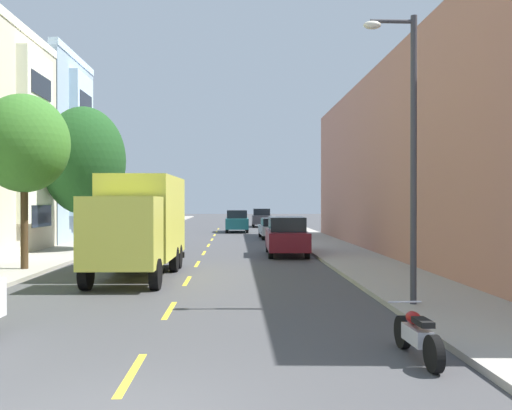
# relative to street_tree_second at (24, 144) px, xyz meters

# --- Properties ---
(ground_plane) EXTENTS (160.00, 160.00, 0.00)m
(ground_plane) POSITION_rel_street_tree_second_xyz_m (6.40, 15.51, -4.90)
(ground_plane) COLOR #424244
(sidewalk_left) EXTENTS (3.20, 120.00, 0.14)m
(sidewalk_left) POSITION_rel_street_tree_second_xyz_m (-0.70, 13.51, -4.83)
(sidewalk_left) COLOR #A39E93
(sidewalk_left) RESTS_ON ground_plane
(sidewalk_right) EXTENTS (3.20, 120.00, 0.14)m
(sidewalk_right) POSITION_rel_street_tree_second_xyz_m (13.50, 13.51, -4.83)
(sidewalk_right) COLOR #A39E93
(sidewalk_right) RESTS_ON ground_plane
(lane_centerline_dashes) EXTENTS (0.14, 47.20, 0.01)m
(lane_centerline_dashes) POSITION_rel_street_tree_second_xyz_m (6.40, 10.01, -4.90)
(lane_centerline_dashes) COLOR yellow
(lane_centerline_dashes) RESTS_ON ground_plane
(apartment_block_opposite) EXTENTS (10.00, 36.00, 9.53)m
(apartment_block_opposite) POSITION_rel_street_tree_second_xyz_m (20.10, 5.51, -0.14)
(apartment_block_opposite) COLOR #B27560
(apartment_block_opposite) RESTS_ON ground_plane
(street_tree_second) EXTENTS (3.39, 3.39, 6.65)m
(street_tree_second) POSITION_rel_street_tree_second_xyz_m (0.00, 0.00, 0.00)
(street_tree_second) COLOR #47331E
(street_tree_second) RESTS_ON sidewalk_left
(street_tree_third) EXTENTS (4.36, 4.36, 7.60)m
(street_tree_third) POSITION_rel_street_tree_second_xyz_m (0.00, 8.26, -0.03)
(street_tree_third) COLOR #47331E
(street_tree_third) RESTS_ON sidewalk_left
(street_lamp) EXTENTS (1.35, 0.28, 7.22)m
(street_lamp) POSITION_rel_street_tree_second_xyz_m (12.36, -7.61, -0.61)
(street_lamp) COLOR #38383D
(street_lamp) RESTS_ON sidewalk_right
(delivery_box_truck) EXTENTS (2.55, 7.52, 3.64)m
(delivery_box_truck) POSITION_rel_street_tree_second_xyz_m (4.61, -1.20, -2.89)
(delivery_box_truck) COLOR #D8D84C
(delivery_box_truck) RESTS_ON ground_plane
(parked_suv_charcoal) EXTENTS (2.01, 4.83, 1.93)m
(parked_suv_charcoal) POSITION_rel_street_tree_second_xyz_m (10.82, 36.53, -3.92)
(parked_suv_charcoal) COLOR #333338
(parked_suv_charcoal) RESTS_ON ground_plane
(parked_suv_burgundy) EXTENTS (2.05, 4.84, 1.93)m
(parked_suv_burgundy) POSITION_rel_street_tree_second_xyz_m (10.62, 6.17, -3.92)
(parked_suv_burgundy) COLOR maroon
(parked_suv_burgundy) RESTS_ON ground_plane
(parked_wagon_silver) EXTENTS (1.90, 4.73, 1.50)m
(parked_wagon_silver) POSITION_rel_street_tree_second_xyz_m (10.77, 18.39, -4.10)
(parked_wagon_silver) COLOR #B2B5BA
(parked_wagon_silver) RESTS_ON ground_plane
(parked_suv_sky) EXTENTS (2.07, 4.85, 1.93)m
(parked_suv_sky) POSITION_rel_street_tree_second_xyz_m (2.03, 15.08, -3.92)
(parked_suv_sky) COLOR #7A9EC6
(parked_suv_sky) RESTS_ON ground_plane
(moving_teal_sedan) EXTENTS (1.95, 4.80, 1.93)m
(moving_teal_sedan) POSITION_rel_street_tree_second_xyz_m (8.20, 26.77, -3.92)
(moving_teal_sedan) COLOR #195B60
(moving_teal_sedan) RESTS_ON ground_plane
(parked_motorcycle) EXTENTS (0.62, 2.05, 0.90)m
(parked_motorcycle) POSITION_rel_street_tree_second_xyz_m (11.15, -11.88, -4.49)
(parked_motorcycle) COLOR black
(parked_motorcycle) RESTS_ON ground_plane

